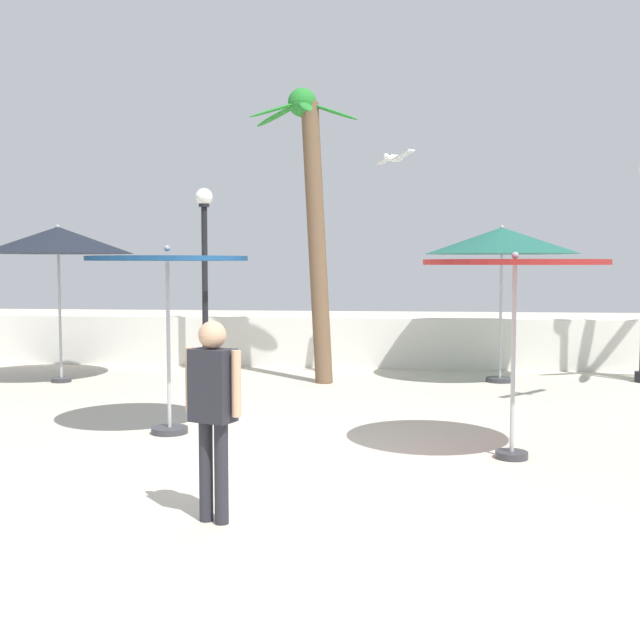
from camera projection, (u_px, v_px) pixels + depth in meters
name	position (u px, v px, depth m)	size (l,w,h in m)	color
ground_plane	(292.00, 467.00, 8.54)	(56.00, 56.00, 0.00)	beige
boundary_wall	(347.00, 343.00, 16.66)	(25.20, 0.30, 1.06)	silver
patio_umbrella_0	(515.00, 272.00, 8.76)	(2.05, 2.05, 2.35)	#333338
patio_umbrella_1	(502.00, 241.00, 14.48)	(2.82, 2.82, 2.92)	#333338
patio_umbrella_2	(58.00, 241.00, 14.46)	(2.73, 2.73, 2.93)	#333338
patio_umbrella_3	(167.00, 272.00, 10.07)	(2.06, 2.06, 2.45)	#333338
palm_tree_0	(313.00, 207.00, 14.34)	(2.01, 2.05, 5.40)	brown
lamp_post_2	(205.00, 263.00, 15.85)	(0.35, 0.35, 3.73)	black
guest_0	(213.00, 400.00, 6.64)	(0.53, 0.36, 1.73)	#26262D
seagull_1	(394.00, 158.00, 14.00)	(0.72, 1.15, 0.14)	white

